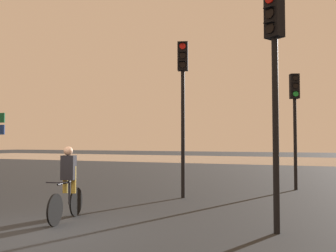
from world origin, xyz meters
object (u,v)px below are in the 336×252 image
(traffic_light_far_right, at_px, (295,109))
(cyclist, at_px, (68,183))
(traffic_light_near_right, at_px, (275,65))
(traffic_light_center, at_px, (183,90))

(traffic_light_far_right, height_order, cyclist, traffic_light_far_right)
(traffic_light_near_right, xyz_separation_m, cyclist, (-4.40, -0.53, -2.38))
(traffic_light_far_right, xyz_separation_m, traffic_light_near_right, (0.11, -6.89, 0.27))
(cyclist, bearing_deg, traffic_light_near_right, 173.94)
(cyclist, bearing_deg, traffic_light_far_right, -132.93)
(traffic_light_near_right, relative_size, cyclist, 2.76)
(traffic_light_center, bearing_deg, cyclist, 56.61)
(traffic_light_near_right, distance_m, cyclist, 5.03)
(traffic_light_near_right, relative_size, traffic_light_center, 0.95)
(traffic_light_near_right, bearing_deg, traffic_light_center, -17.59)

